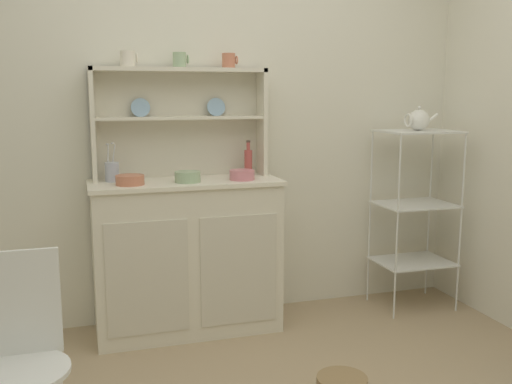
% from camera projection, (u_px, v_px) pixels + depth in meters
% --- Properties ---
extents(wall_back, '(3.84, 0.05, 2.50)m').
position_uv_depth(wall_back, '(218.00, 118.00, 3.63)').
color(wall_back, silver).
rests_on(wall_back, ground).
extents(hutch_cabinet, '(1.09, 0.45, 0.91)m').
position_uv_depth(hutch_cabinet, '(187.00, 254.00, 3.44)').
color(hutch_cabinet, silver).
rests_on(hutch_cabinet, ground).
extents(hutch_shelf_unit, '(1.02, 0.18, 0.64)m').
position_uv_depth(hutch_shelf_unit, '(179.00, 113.00, 3.46)').
color(hutch_shelf_unit, beige).
rests_on(hutch_shelf_unit, hutch_cabinet).
extents(bakers_rack, '(0.48, 0.37, 1.17)m').
position_uv_depth(bakers_rack, '(415.00, 198.00, 3.79)').
color(bakers_rack, silver).
rests_on(bakers_rack, ground).
extents(wire_chair, '(0.36, 0.36, 0.85)m').
position_uv_depth(wire_chair, '(17.00, 347.00, 2.06)').
color(wire_chair, white).
rests_on(wire_chair, ground).
extents(cup_cream_0, '(0.10, 0.08, 0.09)m').
position_uv_depth(cup_cream_0, '(128.00, 59.00, 3.28)').
color(cup_cream_0, silver).
rests_on(cup_cream_0, hutch_shelf_unit).
extents(cup_sage_1, '(0.09, 0.08, 0.09)m').
position_uv_depth(cup_sage_1, '(180.00, 60.00, 3.37)').
color(cup_sage_1, '#9EB78E').
rests_on(cup_sage_1, hutch_shelf_unit).
extents(cup_terracotta_2, '(0.09, 0.08, 0.09)m').
position_uv_depth(cup_terracotta_2, '(229.00, 61.00, 3.45)').
color(cup_terracotta_2, '#C67556').
rests_on(cup_terracotta_2, hutch_shelf_unit).
extents(bowl_mixing_large, '(0.16, 0.16, 0.05)m').
position_uv_depth(bowl_mixing_large, '(130.00, 180.00, 3.20)').
color(bowl_mixing_large, '#C67556').
rests_on(bowl_mixing_large, hutch_cabinet).
extents(bowl_floral_medium, '(0.14, 0.14, 0.06)m').
position_uv_depth(bowl_floral_medium, '(188.00, 177.00, 3.29)').
color(bowl_floral_medium, '#9EB78E').
rests_on(bowl_floral_medium, hutch_cabinet).
extents(bowl_cream_small, '(0.15, 0.15, 0.06)m').
position_uv_depth(bowl_cream_small, '(242.00, 175.00, 3.39)').
color(bowl_cream_small, '#D17A84').
rests_on(bowl_cream_small, hutch_cabinet).
extents(jam_bottle, '(0.05, 0.05, 0.21)m').
position_uv_depth(jam_bottle, '(248.00, 161.00, 3.55)').
color(jam_bottle, '#B74C47').
rests_on(jam_bottle, hutch_cabinet).
extents(utensil_jar, '(0.08, 0.08, 0.22)m').
position_uv_depth(utensil_jar, '(112.00, 171.00, 3.31)').
color(utensil_jar, '#B2B7C6').
rests_on(utensil_jar, hutch_cabinet).
extents(porcelain_teapot, '(0.22, 0.13, 0.15)m').
position_uv_depth(porcelain_teapot, '(419.00, 120.00, 3.70)').
color(porcelain_teapot, white).
rests_on(porcelain_teapot, bakers_rack).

